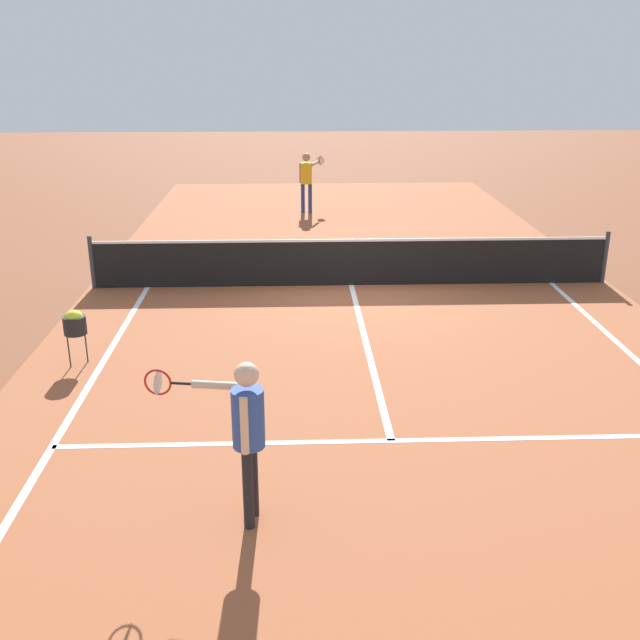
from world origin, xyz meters
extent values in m
plane|color=brown|center=(0.00, 0.00, 0.00)|extent=(60.00, 60.00, 0.00)
cube|color=#9E5433|center=(0.00, 0.00, 0.00)|extent=(10.62, 24.40, 0.00)
cube|color=white|center=(-4.11, -5.95, 0.00)|extent=(0.10, 11.89, 0.01)
cube|color=white|center=(0.00, -6.40, 0.00)|extent=(8.22, 0.10, 0.01)
cube|color=white|center=(0.00, -3.20, 0.00)|extent=(0.10, 6.40, 0.01)
cylinder|color=#33383D|center=(-5.17, 0.00, 0.54)|extent=(0.09, 0.09, 1.07)
cylinder|color=#33383D|center=(5.17, 0.00, 0.54)|extent=(0.09, 0.09, 1.07)
cube|color=black|center=(0.00, 0.00, 0.46)|extent=(10.34, 0.02, 0.91)
cube|color=white|center=(0.00, 0.00, 0.94)|extent=(10.34, 0.03, 0.05)
cylinder|color=black|center=(-1.64, -8.08, 0.43)|extent=(0.11, 0.11, 0.86)
cylinder|color=black|center=(-1.61, -7.87, 0.43)|extent=(0.11, 0.11, 0.86)
cylinder|color=#2D4C99|center=(-1.63, -7.97, 1.16)|extent=(0.32, 0.32, 0.61)
sphere|color=beige|center=(-1.63, -7.97, 1.63)|extent=(0.24, 0.24, 0.24)
cylinder|color=beige|center=(-1.65, -8.14, 1.17)|extent=(0.08, 0.08, 0.59)
cylinder|color=beige|center=(-1.89, -7.76, 1.42)|extent=(0.59, 0.17, 0.08)
cylinder|color=black|center=(-2.29, -7.70, 1.42)|extent=(0.22, 0.06, 0.03)
torus|color=red|center=(-2.53, -7.66, 1.42)|extent=(0.28, 0.06, 0.28)
cylinder|color=silver|center=(-2.53, -7.66, 1.42)|extent=(0.04, 0.25, 0.25)
cylinder|color=navy|center=(-0.87, 7.20, 0.42)|extent=(0.11, 0.11, 0.85)
cylinder|color=navy|center=(-0.66, 7.14, 0.42)|extent=(0.11, 0.11, 0.85)
cylinder|color=gold|center=(-0.76, 7.17, 1.15)|extent=(0.32, 0.32, 0.60)
sphere|color=#A87A5B|center=(-0.76, 7.17, 1.60)|extent=(0.23, 0.23, 0.23)
cylinder|color=#A87A5B|center=(-0.93, 7.22, 1.15)|extent=(0.08, 0.08, 0.58)
cylinder|color=#A87A5B|center=(-0.51, 7.39, 1.39)|extent=(0.25, 0.57, 0.08)
cylinder|color=black|center=(-0.39, 7.77, 1.39)|extent=(0.09, 0.22, 0.03)
torus|color=red|center=(-0.32, 8.00, 1.39)|extent=(0.11, 0.28, 0.28)
cylinder|color=silver|center=(-0.32, 8.00, 1.39)|extent=(0.24, 0.08, 0.25)
cylinder|color=black|center=(-4.45, -3.88, 0.64)|extent=(0.34, 0.34, 0.28)
cylinder|color=black|center=(-4.55, -3.98, 0.25)|extent=(0.02, 0.02, 0.50)
cylinder|color=black|center=(-4.34, -3.78, 0.25)|extent=(0.02, 0.02, 0.50)
sphere|color=#CCE033|center=(-4.45, -3.88, 0.73)|extent=(0.29, 0.29, 0.29)
camera|label=1|loc=(-1.17, -14.42, 4.52)|focal=41.81mm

